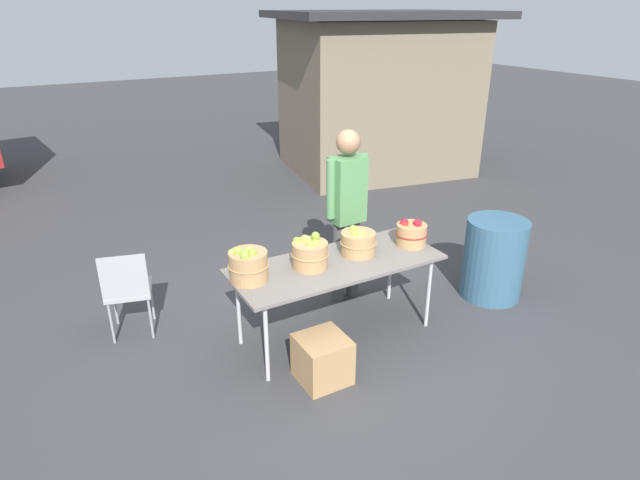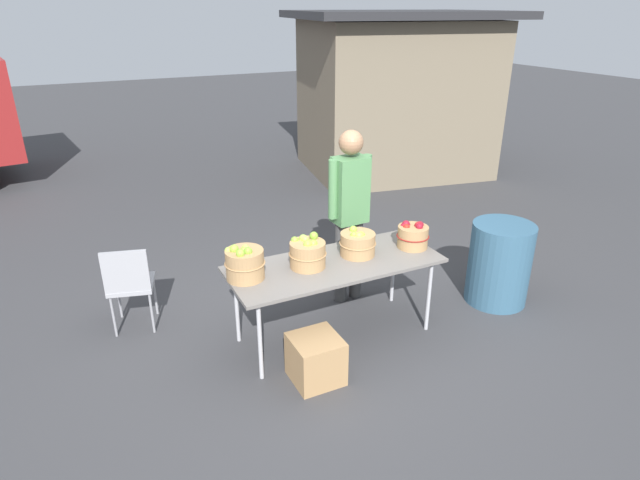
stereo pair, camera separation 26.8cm
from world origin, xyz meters
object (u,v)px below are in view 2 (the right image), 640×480
object	(u,v)px
market_table	(335,267)
vendor_adult	(350,204)
trash_barrel	(499,263)
apple_basket_red_0	(413,236)
apple_basket_green_1	(308,253)
apple_basket_green_2	(358,243)
apple_basket_green_0	(245,263)
produce_crate	(316,359)
folding_chair	(130,281)

from	to	relation	value
market_table	vendor_adult	distance (m)	0.79
market_table	trash_barrel	bearing A→B (deg)	-5.11
market_table	apple_basket_red_0	distance (m)	0.82
apple_basket_red_0	trash_barrel	size ratio (longest dim) A/B	0.36
apple_basket_green_1	apple_basket_green_2	bearing A→B (deg)	2.13
apple_basket_green_0	vendor_adult	size ratio (longest dim) A/B	0.19
apple_basket_red_0	vendor_adult	bearing A→B (deg)	122.30
market_table	apple_basket_green_1	bearing A→B (deg)	170.57
produce_crate	market_table	bearing A→B (deg)	49.44
market_table	apple_basket_red_0	world-z (taller)	apple_basket_red_0
apple_basket_green_0	apple_basket_red_0	distance (m)	1.61
apple_basket_green_0	apple_basket_green_1	distance (m)	0.56
apple_basket_green_0	apple_basket_green_1	xyz separation A→B (m)	(0.56, -0.03, -0.01)
folding_chair	produce_crate	bearing A→B (deg)	145.46
apple_basket_green_0	folding_chair	size ratio (longest dim) A/B	0.39
market_table	apple_basket_green_1	world-z (taller)	apple_basket_green_1
trash_barrel	market_table	bearing A→B (deg)	174.89
apple_basket_green_1	produce_crate	distance (m)	0.89
market_table	produce_crate	bearing A→B (deg)	-130.56
trash_barrel	apple_basket_green_0	bearing A→B (deg)	174.87
apple_basket_green_0	produce_crate	size ratio (longest dim) A/B	0.86
apple_basket_green_0	market_table	bearing A→B (deg)	-5.19
apple_basket_green_0	produce_crate	xyz separation A→B (m)	(0.37, -0.58, -0.69)
apple_basket_green_2	apple_basket_green_1	bearing A→B (deg)	-177.87
trash_barrel	vendor_adult	bearing A→B (deg)	152.30
apple_basket_green_0	folding_chair	world-z (taller)	apple_basket_green_0
folding_chair	apple_basket_green_0	bearing A→B (deg)	149.93
folding_chair	market_table	bearing A→B (deg)	165.90
apple_basket_green_0	vendor_adult	world-z (taller)	vendor_adult
apple_basket_green_1	produce_crate	world-z (taller)	apple_basket_green_1
apple_basket_green_0	trash_barrel	bearing A→B (deg)	-5.13
apple_basket_green_2	market_table	bearing A→B (deg)	-167.08
folding_chair	produce_crate	size ratio (longest dim) A/B	2.20
market_table	apple_basket_green_0	bearing A→B (deg)	174.81
produce_crate	apple_basket_green_1	bearing A→B (deg)	71.09
vendor_adult	folding_chair	distance (m)	2.19
apple_basket_green_0	folding_chair	xyz separation A→B (m)	(-0.84, 0.85, -0.38)
apple_basket_green_2	apple_basket_red_0	distance (m)	0.55
apple_basket_green_0	apple_basket_green_2	world-z (taller)	apple_basket_green_0
vendor_adult	market_table	bearing A→B (deg)	48.00
apple_basket_green_1	trash_barrel	bearing A→B (deg)	-5.63
apple_basket_green_2	folding_chair	xyz separation A→B (m)	(-1.90, 0.86, -0.35)
apple_basket_green_0	folding_chair	distance (m)	1.25
apple_basket_green_1	apple_basket_green_0	bearing A→B (deg)	176.71
market_table	trash_barrel	distance (m)	1.84
market_table	apple_basket_green_1	distance (m)	0.30
trash_barrel	apple_basket_red_0	bearing A→B (deg)	171.78
folding_chair	trash_barrel	world-z (taller)	folding_chair
trash_barrel	produce_crate	xyz separation A→B (m)	(-2.24, -0.34, -0.23)
apple_basket_red_0	folding_chair	xyz separation A→B (m)	(-2.45, 0.94, -0.36)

